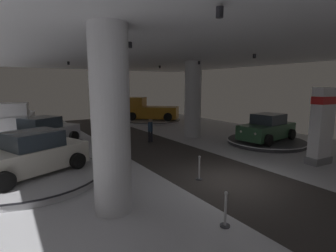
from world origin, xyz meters
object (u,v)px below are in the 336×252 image
display_car_far_left (43,133)px  display_car_mid_right (267,128)px  visitor_walking_near (150,129)px  column_left (111,122)px  display_car_mid_left (32,155)px  display_platform_mid_left (33,176)px  column_right (193,100)px  display_platform_deep_left (19,133)px  pickup_truck_deep_right (149,110)px  display_platform_mid_right (266,141)px  display_platform_far_left (44,146)px  pickup_truck_deep_left (17,120)px  brand_sign_pylon (322,125)px  display_platform_deep_right (152,120)px

display_car_far_left → display_car_mid_right: bearing=-27.3°
visitor_walking_near → column_left: bearing=-126.0°
display_car_mid_left → visitor_walking_near: size_ratio=2.87×
display_platform_mid_left → display_car_mid_left: 0.89m
column_right → display_car_far_left: column_right is taller
display_platform_mid_left → display_platform_deep_left: size_ratio=0.98×
pickup_truck_deep_right → display_car_far_left: size_ratio=1.18×
display_platform_mid_left → display_car_mid_left: display_car_mid_left is taller
display_car_far_left → visitor_walking_near: size_ratio=2.83×
display_platform_mid_left → visitor_walking_near: 8.20m
column_left → display_platform_mid_right: bearing=15.0°
pickup_truck_deep_right → display_car_far_left: pickup_truck_deep_right is taller
pickup_truck_deep_right → display_platform_mid_left: pickup_truck_deep_right is taller
column_right → visitor_walking_near: column_right is taller
pickup_truck_deep_right → display_platform_far_left: size_ratio=1.09×
pickup_truck_deep_left → display_platform_mid_right: bearing=-41.9°
display_car_mid_left → pickup_truck_deep_left: pickup_truck_deep_left is taller
column_left → brand_sign_pylon: size_ratio=1.48×
display_platform_mid_right → display_car_far_left: (-12.45, 6.45, 0.85)m
column_left → pickup_truck_deep_right: (10.26, 16.32, -1.58)m
column_right → display_platform_mid_right: size_ratio=1.10×
display_platform_mid_right → display_car_mid_left: (-13.53, 1.03, 0.91)m
column_right → display_platform_far_left: 10.33m
display_platform_mid_right → display_platform_deep_right: bearing=95.4°
brand_sign_pylon → display_car_mid_left: size_ratio=0.81×
display_car_mid_right → display_car_far_left: size_ratio=0.97×
column_right → pickup_truck_deep_left: 13.45m
column_left → display_platform_deep_right: size_ratio=0.95×
display_platform_deep_right → display_platform_mid_right: (1.23, -12.97, 0.01)m
display_platform_far_left → display_car_mid_left: size_ratio=1.07×
pickup_truck_deep_right → display_car_mid_left: size_ratio=1.16×
display_platform_mid_right → visitor_walking_near: bearing=143.9°
display_platform_deep_left → column_left: bearing=-83.5°
column_left → display_platform_mid_left: 5.23m
pickup_truck_deep_left → display_platform_deep_right: bearing=3.8°
column_right → visitor_walking_near: size_ratio=3.46×
pickup_truck_deep_right → display_car_far_left: (-10.99, -6.74, -0.18)m
pickup_truck_deep_right → display_car_mid_left: (-12.07, -12.16, -0.12)m
column_right → display_platform_mid_right: bearing=-59.2°
display_platform_mid_left → display_car_far_left: bearing=78.5°
display_car_mid_right → display_platform_deep_left: 18.41m
column_right → display_car_mid_right: 5.46m
display_platform_deep_right → display_platform_deep_left: bearing=-177.7°
column_right → pickup_truck_deep_right: (1.18, 8.75, -1.58)m
display_platform_mid_right → display_platform_mid_left: (-13.56, 1.01, 0.02)m
display_car_far_left → visitor_walking_near: display_car_far_left is taller
display_car_far_left → display_platform_deep_right: bearing=30.1°
brand_sign_pylon → pickup_truck_deep_left: bearing=126.4°
pickup_truck_deep_right → visitor_walking_near: bearing=-118.5°
display_platform_mid_left → display_platform_far_left: bearing=78.3°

